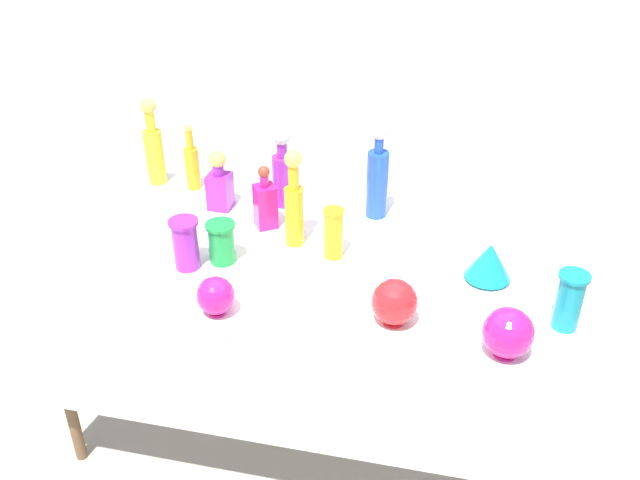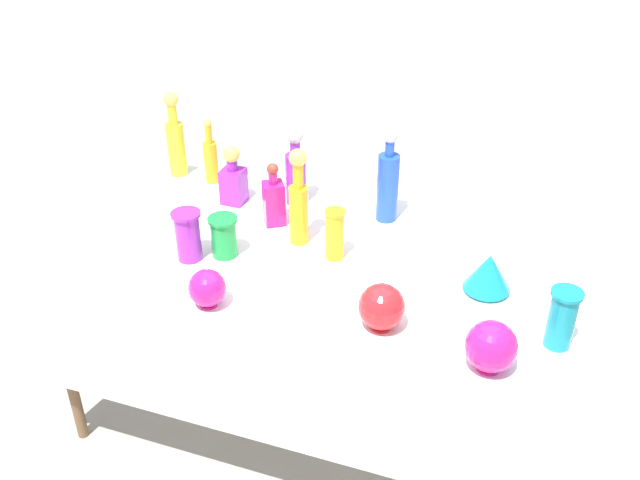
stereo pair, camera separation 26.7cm
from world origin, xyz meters
name	(u,v)px [view 2 (the right image)]	position (x,y,z in m)	size (l,w,h in m)	color
ground_plane	(320,406)	(0.00, 0.00, 0.00)	(40.00, 40.00, 0.00)	#A0998C
display_table	(316,280)	(0.00, -0.04, 0.71)	(1.96, 1.18, 0.76)	white
tall_bottle_0	(388,182)	(0.15, 0.40, 0.93)	(0.09, 0.09, 0.41)	blue
tall_bottle_1	(298,202)	(-0.13, 0.11, 0.94)	(0.08, 0.08, 0.40)	orange
tall_bottle_2	(175,140)	(-0.87, 0.49, 0.93)	(0.08, 0.08, 0.40)	yellow
tall_bottle_3	(296,171)	(-0.25, 0.41, 0.91)	(0.09, 0.09, 0.35)	purple
tall_bottle_4	(211,158)	(-0.69, 0.47, 0.88)	(0.06, 0.06, 0.31)	orange
square_decanter_0	(274,200)	(-0.28, 0.22, 0.87)	(0.11, 0.11, 0.27)	#C61972
square_decanter_1	(233,179)	(-0.51, 0.33, 0.87)	(0.10, 0.10, 0.27)	purple
slender_vase_0	(335,233)	(0.04, 0.05, 0.87)	(0.08, 0.08, 0.21)	orange
slender_vase_1	(188,234)	(-0.48, -0.14, 0.87)	(0.11, 0.11, 0.20)	purple
slender_vase_2	(562,317)	(0.88, -0.20, 0.87)	(0.10, 0.10, 0.21)	teal
slender_vase_3	(224,235)	(-0.37, -0.07, 0.85)	(0.11, 0.11, 0.16)	#198C38
fluted_vase_0	(488,272)	(0.63, 0.02, 0.84)	(0.17, 0.17, 0.15)	teal
round_bowl_0	(491,347)	(0.69, -0.39, 0.85)	(0.16, 0.16, 0.17)	#C61972
round_bowl_1	(207,288)	(-0.28, -0.38, 0.83)	(0.13, 0.13, 0.14)	#C61972
round_bowl_2	(382,307)	(0.32, -0.30, 0.85)	(0.16, 0.16, 0.17)	red
price_tag_left	(455,380)	(0.61, -0.49, 0.78)	(0.06, 0.01, 0.03)	white
price_tag_center	(205,327)	(-0.22, -0.52, 0.78)	(0.05, 0.01, 0.04)	white
price_tag_right	(316,348)	(0.16, -0.49, 0.78)	(0.05, 0.01, 0.03)	white
cardboard_box_behind_left	(316,254)	(-0.36, 0.96, 0.13)	(0.60, 0.49, 0.33)	tan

